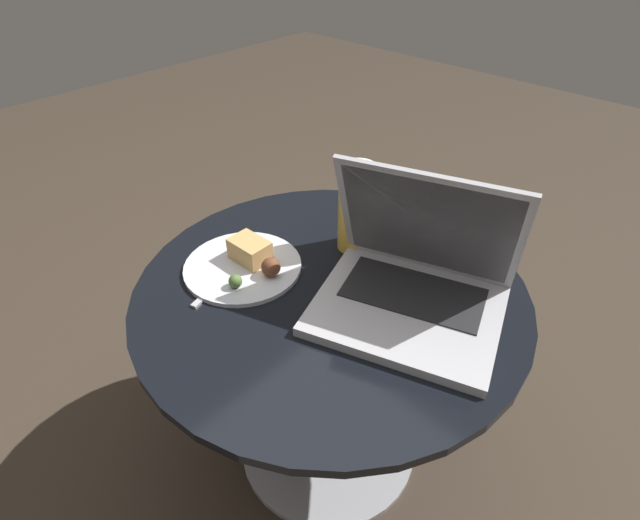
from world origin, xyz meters
The scene contains 7 objects.
ground_plane centered at (0.00, 0.00, 0.00)m, with size 6.00×6.00×0.00m, color #382D23.
table centered at (0.00, 0.00, 0.37)m, with size 0.73×0.73×0.51m.
napkin centered at (-0.16, -0.08, 0.52)m, with size 0.17×0.14×0.00m.
laptop centered at (0.14, 0.06, 0.57)m, with size 0.38×0.35×0.26m.
beer_glass centered at (-0.05, 0.13, 0.60)m, with size 0.07×0.07×0.18m.
snack_plate centered at (-0.16, -0.07, 0.53)m, with size 0.23×0.23×0.05m.
fork centered at (-0.16, -0.11, 0.52)m, with size 0.06×0.17×0.00m.
Camera 1 is at (0.47, -0.53, 1.12)m, focal length 28.00 mm.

